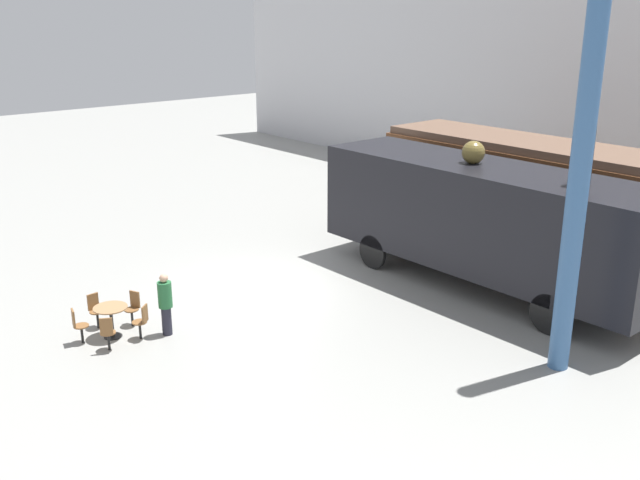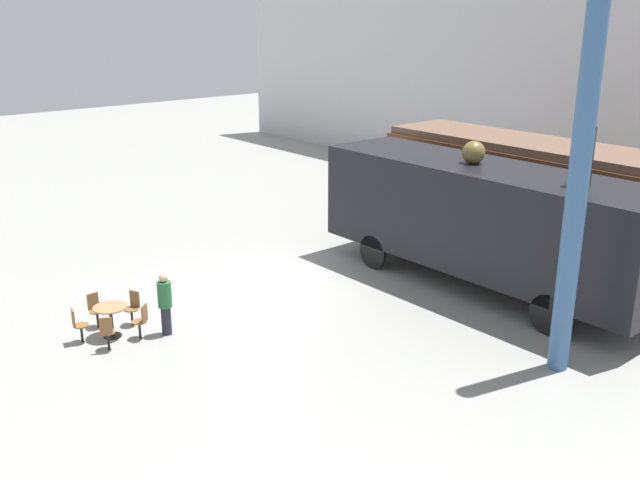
% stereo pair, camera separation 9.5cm
% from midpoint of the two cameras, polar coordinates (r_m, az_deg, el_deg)
% --- Properties ---
extents(ground_plane, '(80.00, 80.00, 0.00)m').
position_cam_midpoint_polar(ground_plane, '(20.28, -4.63, -3.91)').
color(ground_plane, gray).
extents(backdrop_wall, '(44.00, 0.15, 9.00)m').
position_cam_midpoint_polar(backdrop_wall, '(30.82, 20.08, 11.29)').
color(backdrop_wall, silver).
rests_on(backdrop_wall, ground_plane).
extents(passenger_coach_wooden, '(9.37, 2.83, 3.61)m').
position_cam_midpoint_polar(passenger_coach_wooden, '(24.01, 15.81, 4.25)').
color(passenger_coach_wooden, brown).
rests_on(passenger_coach_wooden, ground_plane).
extents(steam_locomotive, '(10.15, 2.67, 4.91)m').
position_cam_midpoint_polar(steam_locomotive, '(20.23, 13.15, 1.86)').
color(steam_locomotive, black).
rests_on(steam_locomotive, ground_plane).
extents(cafe_table_near, '(0.81, 0.81, 0.78)m').
position_cam_midpoint_polar(cafe_table_near, '(17.87, -16.26, -5.67)').
color(cafe_table_near, black).
rests_on(cafe_table_near, ground_plane).
extents(cafe_chair_0, '(0.36, 0.36, 0.87)m').
position_cam_midpoint_polar(cafe_chair_0, '(18.55, -17.41, -5.19)').
color(cafe_chair_0, black).
rests_on(cafe_chair_0, ground_plane).
extents(cafe_chair_1, '(0.36, 0.38, 0.87)m').
position_cam_midpoint_polar(cafe_chair_1, '(17.81, -18.69, -6.31)').
color(cafe_chair_1, black).
rests_on(cafe_chair_1, ground_plane).
extents(cafe_chair_2, '(0.40, 0.39, 0.87)m').
position_cam_midpoint_polar(cafe_chair_2, '(17.20, -16.53, -6.97)').
color(cafe_chair_2, black).
rests_on(cafe_chair_2, ground_plane).
extents(cafe_chair_3, '(0.41, 0.40, 0.87)m').
position_cam_midpoint_polar(cafe_chair_3, '(17.60, -13.92, -6.16)').
color(cafe_chair_3, black).
rests_on(cafe_chair_3, ground_plane).
extents(cafe_chair_4, '(0.38, 0.40, 0.87)m').
position_cam_midpoint_polar(cafe_chair_4, '(18.42, -14.59, -5.09)').
color(cafe_chair_4, black).
rests_on(cafe_chair_4, ground_plane).
extents(visitor_person, '(0.34, 0.34, 1.57)m').
position_cam_midpoint_polar(visitor_person, '(17.58, -12.14, -4.87)').
color(visitor_person, '#262633').
rests_on(visitor_person, ground_plane).
extents(support_pillar, '(0.44, 0.44, 8.00)m').
position_cam_midpoint_polar(support_pillar, '(15.50, 20.04, 3.65)').
color(support_pillar, '#386093').
rests_on(support_pillar, ground_plane).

